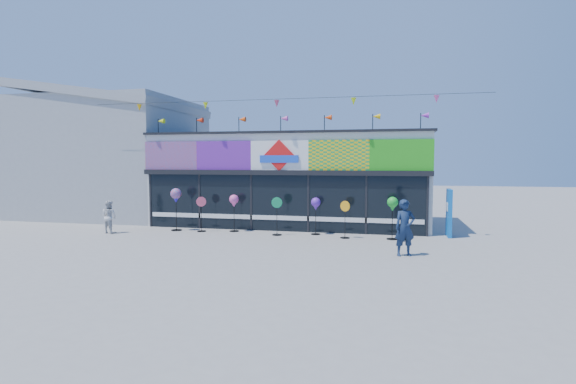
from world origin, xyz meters
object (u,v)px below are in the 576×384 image
(adult_man, at_px, (405,228))
(blue_sign, at_px, (449,213))
(spinner_3, at_px, (277,215))
(spinner_4, at_px, (316,205))
(spinner_5, at_px, (345,219))
(child, at_px, (109,217))
(spinner_1, at_px, (201,213))
(spinner_6, at_px, (393,205))
(spinner_2, at_px, (234,202))
(spinner_0, at_px, (176,197))

(adult_man, bearing_deg, blue_sign, 45.95)
(spinner_3, bearing_deg, spinner_4, 18.65)
(spinner_4, distance_m, spinner_5, 1.40)
(spinner_3, distance_m, spinner_5, 2.64)
(spinner_4, relative_size, adult_man, 0.85)
(adult_man, bearing_deg, child, 150.55)
(spinner_1, height_order, child, spinner_1)
(child, bearing_deg, adult_man, -177.29)
(blue_sign, distance_m, spinner_5, 4.02)
(spinner_4, relative_size, spinner_6, 0.92)
(spinner_1, distance_m, spinner_2, 1.41)
(spinner_5, distance_m, spinner_6, 1.79)
(spinner_1, height_order, spinner_6, spinner_6)
(spinner_3, distance_m, adult_man, 5.48)
(blue_sign, bearing_deg, spinner_2, -174.78)
(spinner_6, distance_m, child, 11.06)
(spinner_0, relative_size, spinner_1, 1.23)
(blue_sign, xyz_separation_m, child, (-13.10, -2.16, -0.25))
(blue_sign, relative_size, child, 1.38)
(spinner_1, bearing_deg, blue_sign, 5.80)
(spinner_0, bearing_deg, spinner_5, -2.42)
(blue_sign, relative_size, spinner_1, 1.27)
(spinner_2, relative_size, spinner_5, 1.08)
(blue_sign, xyz_separation_m, spinner_5, (-3.81, -1.26, -0.17))
(child, bearing_deg, spinner_5, -162.70)
(spinner_2, xyz_separation_m, spinner_4, (3.36, -0.00, -0.05))
(spinner_3, height_order, spinner_4, spinner_3)
(spinner_6, height_order, adult_man, adult_man)
(blue_sign, height_order, child, blue_sign)
(spinner_1, xyz_separation_m, spinner_6, (7.57, -0.17, 0.50))
(spinner_2, xyz_separation_m, spinner_5, (4.56, -0.58, -0.47))
(spinner_6, bearing_deg, blue_sign, 28.70)
(spinner_0, relative_size, spinner_5, 1.26)
(spinner_0, height_order, child, spinner_0)
(spinner_0, bearing_deg, spinner_1, -0.79)
(spinner_0, xyz_separation_m, spinner_6, (8.69, -0.18, -0.15))
(spinner_5, relative_size, child, 1.06)
(spinner_5, bearing_deg, spinner_3, 177.99)
(spinner_2, bearing_deg, spinner_0, -173.26)
(adult_man, height_order, child, adult_man)
(spinner_2, height_order, spinner_3, spinner_2)
(spinner_5, distance_m, child, 9.33)
(spinner_1, distance_m, adult_man, 8.47)
(spinner_0, relative_size, spinner_4, 1.21)
(spinner_0, height_order, adult_man, spinner_0)
(spinner_4, height_order, spinner_5, spinner_4)
(spinner_1, bearing_deg, child, -161.10)
(spinner_1, bearing_deg, spinner_3, -3.33)
(blue_sign, xyz_separation_m, spinner_4, (-5.01, -0.68, 0.25))
(spinner_4, xyz_separation_m, child, (-8.09, -1.47, -0.51))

